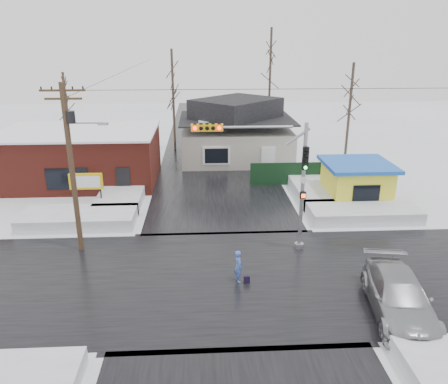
{
  "coord_description": "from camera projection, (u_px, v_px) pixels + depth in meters",
  "views": [
    {
      "loc": [
        -1.32,
        -18.49,
        11.04
      ],
      "look_at": [
        -0.1,
        4.08,
        3.0
      ],
      "focal_mm": 35.0,
      "sensor_mm": 36.0,
      "label": 1
    }
  ],
  "objects": [
    {
      "name": "tree_far_west",
      "position": [
        65.0,
        90.0,
        40.89
      ],
      "size": [
        3.0,
        3.0,
        8.0
      ],
      "color": "#332821",
      "rests_on": "ground"
    },
    {
      "name": "road_ns",
      "position": [
        231.0,
        278.0,
        21.16
      ],
      "size": [
        10.0,
        120.0,
        0.02
      ],
      "primitive_type": "cube",
      "color": "black",
      "rests_on": "ground"
    },
    {
      "name": "road_ew",
      "position": [
        231.0,
        278.0,
        21.16
      ],
      "size": [
        120.0,
        10.0,
        0.02
      ],
      "primitive_type": "cube",
      "color": "black",
      "rests_on": "ground"
    },
    {
      "name": "marquee_sign",
      "position": [
        86.0,
        182.0,
        28.99
      ],
      "size": [
        2.2,
        0.21,
        2.55
      ],
      "color": "black",
      "rests_on": "ground"
    },
    {
      "name": "snowbank_nw",
      "position": [
        79.0,
        218.0,
        27.15
      ],
      "size": [
        7.0,
        3.0,
        0.8
      ],
      "primitive_type": "cube",
      "color": "white",
      "rests_on": "ground"
    },
    {
      "name": "kiosk",
      "position": [
        356.0,
        182.0,
        30.56
      ],
      "size": [
        4.6,
        4.6,
        2.88
      ],
      "color": "yellow",
      "rests_on": "ground"
    },
    {
      "name": "house",
      "position": [
        236.0,
        132.0,
        41.08
      ],
      "size": [
        10.4,
        8.4,
        5.76
      ],
      "color": "#B9B3A7",
      "rests_on": "ground"
    },
    {
      "name": "snowbank_nside_e",
      "position": [
        313.0,
        188.0,
        32.67
      ],
      "size": [
        3.0,
        8.0,
        0.8
      ],
      "primitive_type": "cube",
      "color": "white",
      "rests_on": "ground"
    },
    {
      "name": "tree_far_left",
      "position": [
        172.0,
        70.0,
        42.75
      ],
      "size": [
        3.0,
        3.0,
        10.0
      ],
      "color": "#332821",
      "rests_on": "ground"
    },
    {
      "name": "fence",
      "position": [
        301.0,
        173.0,
        34.36
      ],
      "size": [
        8.0,
        0.12,
        1.8
      ],
      "primitive_type": "cube",
      "color": "black",
      "rests_on": "ground"
    },
    {
      "name": "utility_pole",
      "position": [
        72.0,
        160.0,
        22.34
      ],
      "size": [
        3.15,
        0.44,
        9.0
      ],
      "color": "#382619",
      "rests_on": "ground"
    },
    {
      "name": "snowbank_ne",
      "position": [
        362.0,
        212.0,
        28.07
      ],
      "size": [
        7.0,
        3.0,
        0.8
      ],
      "primitive_type": "cube",
      "color": "white",
      "rests_on": "ground"
    },
    {
      "name": "ground",
      "position": [
        231.0,
        278.0,
        21.16
      ],
      "size": [
        120.0,
        120.0,
        0.0
      ],
      "primitive_type": "plane",
      "color": "white",
      "rests_on": "ground"
    },
    {
      "name": "pedestrian",
      "position": [
        238.0,
        266.0,
        20.63
      ],
      "size": [
        0.47,
        0.64,
        1.61
      ],
      "primitive_type": "imported",
      "rotation": [
        0.0,
        0.0,
        1.73
      ],
      "color": "#4361BD",
      "rests_on": "ground"
    },
    {
      "name": "tree_far_mid",
      "position": [
        271.0,
        53.0,
        44.61
      ],
      "size": [
        3.0,
        3.0,
        12.0
      ],
      "color": "#332821",
      "rests_on": "ground"
    },
    {
      "name": "traffic_signal",
      "position": [
        274.0,
        170.0,
        22.55
      ],
      "size": [
        6.05,
        0.68,
        7.0
      ],
      "color": "gray",
      "rests_on": "ground"
    },
    {
      "name": "brick_building",
      "position": [
        80.0,
        156.0,
        34.95
      ],
      "size": [
        12.2,
        8.2,
        4.12
      ],
      "color": "maroon",
      "rests_on": "ground"
    },
    {
      "name": "shopping_bag",
      "position": [
        247.0,
        280.0,
        20.68
      ],
      "size": [
        0.3,
        0.16,
        0.35
      ],
      "primitive_type": "cube",
      "rotation": [
        0.0,
        0.0,
        0.16
      ],
      "color": "black",
      "rests_on": "ground"
    },
    {
      "name": "snowbank_nside_w",
      "position": [
        124.0,
        191.0,
        31.96
      ],
      "size": [
        3.0,
        8.0,
        0.8
      ],
      "primitive_type": "cube",
      "color": "white",
      "rests_on": "ground"
    },
    {
      "name": "car",
      "position": [
        399.0,
        297.0,
        18.19
      ],
      "size": [
        3.16,
        6.0,
        1.66
      ],
      "primitive_type": "imported",
      "rotation": [
        0.0,
        0.0,
        -0.15
      ],
      "color": "#9FA1A6",
      "rests_on": "ground"
    },
    {
      "name": "tree_far_right",
      "position": [
        352.0,
        84.0,
        38.19
      ],
      "size": [
        3.0,
        3.0,
        9.0
      ],
      "color": "#332821",
      "rests_on": "ground"
    }
  ]
}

